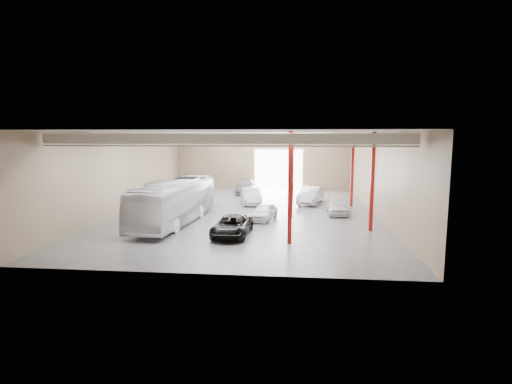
% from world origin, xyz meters
% --- Properties ---
extents(depot_shell, '(22.12, 32.12, 7.06)m').
position_xyz_m(depot_shell, '(0.13, 0.48, 4.98)').
color(depot_shell, '#48484D').
rests_on(depot_shell, ground).
extents(coach_bus, '(3.76, 12.28, 3.37)m').
position_xyz_m(coach_bus, '(-5.13, -4.77, 1.68)').
color(coach_bus, silver).
rests_on(coach_bus, ground).
extents(black_sedan, '(2.51, 5.02, 1.36)m').
position_xyz_m(black_sedan, '(-0.10, -8.39, 0.68)').
color(black_sedan, black).
rests_on(black_sedan, ground).
extents(car_row_a, '(2.35, 4.14, 1.33)m').
position_xyz_m(car_row_a, '(1.65, -3.00, 0.66)').
color(car_row_a, silver).
rests_on(car_row_a, ground).
extents(car_row_b, '(2.71, 5.11, 1.60)m').
position_xyz_m(car_row_b, '(-0.27, 4.50, 0.80)').
color(car_row_b, silver).
rests_on(car_row_b, ground).
extents(car_row_c, '(2.79, 5.81, 1.63)m').
position_xyz_m(car_row_c, '(-1.70, 12.00, 0.82)').
color(car_row_c, gray).
rests_on(car_row_c, ground).
extents(car_right_near, '(2.99, 5.43, 1.70)m').
position_xyz_m(car_right_near, '(5.67, 5.20, 0.85)').
color(car_right_near, '#B4B4B9').
rests_on(car_right_near, ground).
extents(car_right_far, '(1.69, 4.13, 1.40)m').
position_xyz_m(car_right_far, '(7.73, 0.00, 0.70)').
color(car_right_far, silver).
rests_on(car_right_far, ground).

